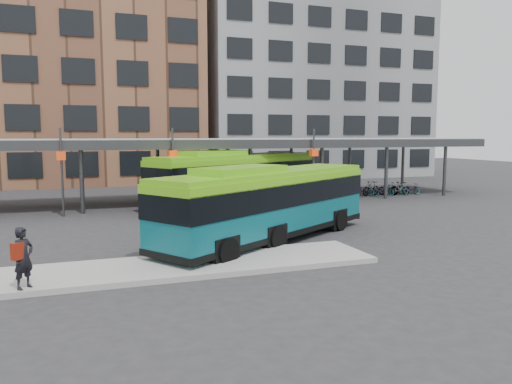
% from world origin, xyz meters
% --- Properties ---
extents(ground, '(120.00, 120.00, 0.00)m').
position_xyz_m(ground, '(0.00, 0.00, 0.00)').
color(ground, '#28282B').
rests_on(ground, ground).
extents(boarding_island, '(14.00, 3.00, 0.18)m').
position_xyz_m(boarding_island, '(-5.50, -3.00, 0.09)').
color(boarding_island, gray).
rests_on(boarding_island, ground).
extents(canopy, '(40.00, 6.53, 4.80)m').
position_xyz_m(canopy, '(-0.06, 12.87, 3.91)').
color(canopy, '#999B9E').
rests_on(canopy, ground).
extents(building_brick, '(26.00, 14.00, 22.00)m').
position_xyz_m(building_brick, '(-10.00, 32.00, 11.00)').
color(building_brick, brown).
rests_on(building_brick, ground).
extents(building_grey, '(24.00, 14.00, 20.00)m').
position_xyz_m(building_grey, '(16.00, 32.00, 10.00)').
color(building_grey, slate).
rests_on(building_grey, ground).
extents(bus_front, '(11.17, 8.37, 3.22)m').
position_xyz_m(bus_front, '(-0.77, 0.06, 1.68)').
color(bus_front, '#08505B').
rests_on(bus_front, ground).
extents(bus_rear, '(12.34, 8.52, 3.49)m').
position_xyz_m(bus_rear, '(1.21, 10.86, 1.81)').
color(bus_rear, '#08505B').
rests_on(bus_rear, ground).
extents(pedestrian, '(0.73, 0.74, 1.73)m').
position_xyz_m(pedestrian, '(-9.69, -4.21, 1.06)').
color(pedestrian, black).
rests_on(pedestrian, boarding_island).
extents(bike_rack, '(5.56, 1.68, 1.08)m').
position_xyz_m(bike_rack, '(13.07, 11.96, 0.47)').
color(bike_rack, slate).
rests_on(bike_rack, ground).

